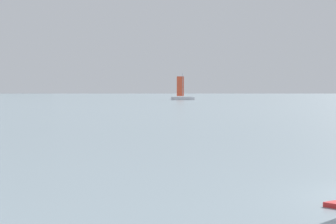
{
  "coord_description": "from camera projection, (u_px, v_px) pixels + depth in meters",
  "views": [
    {
      "loc": [
        -10.76,
        -16.36,
        2.86
      ],
      "look_at": [
        -4.66,
        7.95,
        2.12
      ],
      "focal_mm": 74.92,
      "sensor_mm": 36.0,
      "label": 1
    }
  ],
  "objects": [
    {
      "name": "small_sailboat",
      "position": [
        183.0,
        97.0,
        236.57
      ],
      "size": [
        8.19,
        3.55,
        9.01
      ],
      "rotation": [
        0.0,
        0.0,
        6.09
      ],
      "color": "white",
      "rests_on": "ground_plane"
    }
  ]
}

